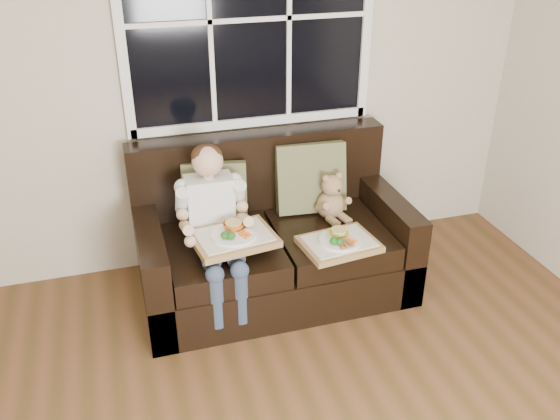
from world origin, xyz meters
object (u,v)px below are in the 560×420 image
object	(u,v)px
child	(213,214)
tray_right	(339,243)
loveseat	(272,244)
teddy_bear	(331,200)
tray_left	(234,237)

from	to	relation	value
child	tray_right	distance (m)	0.77
loveseat	tray_right	distance (m)	0.51
teddy_bear	tray_left	size ratio (longest dim) A/B	0.63
loveseat	tray_right	xyz separation A→B (m)	(0.32, -0.37, 0.17)
child	loveseat	bearing A→B (deg)	17.38
loveseat	tray_left	distance (m)	0.50
loveseat	tray_left	world-z (taller)	loveseat
loveseat	tray_right	bearing A→B (deg)	-49.22
tray_left	tray_right	xyz separation A→B (m)	(0.62, -0.09, -0.10)
tray_right	tray_left	bearing A→B (deg)	165.02
child	teddy_bear	bearing A→B (deg)	8.55
loveseat	tray_left	bearing A→B (deg)	-137.64
child	tray_left	xyz separation A→B (m)	(0.08, -0.16, -0.08)
loveseat	tray_right	size ratio (longest dim) A/B	3.53
teddy_bear	tray_right	bearing A→B (deg)	-114.35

